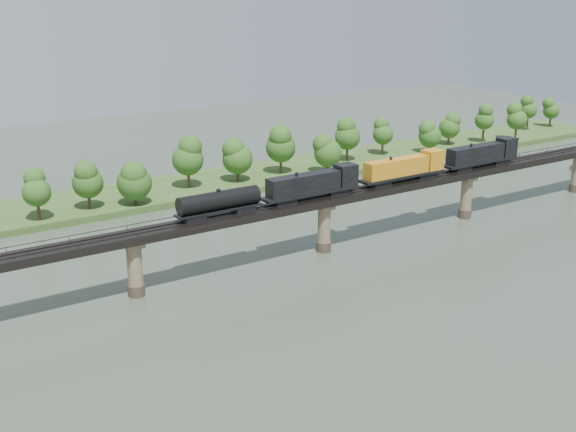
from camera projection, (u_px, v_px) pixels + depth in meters
ground at (426, 304)px, 122.33m from camera, size 400.00×400.00×0.00m
far_bank at (203, 185)px, 190.01m from camera, size 300.00×24.00×1.60m
bridge at (324, 226)px, 144.60m from camera, size 236.00×30.00×11.50m
bridge_superstructure at (325, 195)px, 142.63m from camera, size 220.00×4.90×0.75m
far_treeline at (180, 163)px, 179.71m from camera, size 289.06×17.54×13.60m
freight_train at (374, 174)px, 148.28m from camera, size 86.08×3.35×5.92m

